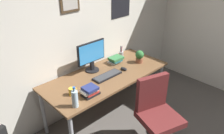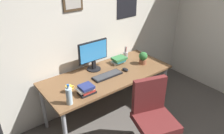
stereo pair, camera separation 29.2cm
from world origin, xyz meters
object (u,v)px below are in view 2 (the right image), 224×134
Objects in this scene: water_bottle at (69,96)px; monitor at (93,54)px; book_stack_left at (119,60)px; book_stack_right at (86,89)px; potted_plant at (143,58)px; pen_cup at (126,55)px; coffee_mug_near at (69,89)px; keyboard at (107,75)px; computer_mouse at (125,69)px; office_chair at (153,114)px.

monitor is at bearing 38.20° from water_bottle.
book_stack_right is (-0.83, -0.40, 0.01)m from book_stack_left.
pen_cup is (-0.07, 0.32, -0.05)m from potted_plant.
book_stack_left is (0.98, 0.25, 0.00)m from coffee_mug_near.
coffee_mug_near is 0.53× the size of book_stack_right.
keyboard is 3.91× the size of computer_mouse.
coffee_mug_near is 0.56× the size of pen_cup.
pen_cup is 0.95× the size of book_stack_right.
monitor reaches higher than computer_mouse.
monitor is 0.36m from keyboard.
water_bottle reaches higher than book_stack_left.
office_chair is 8.47× the size of coffee_mug_near.
coffee_mug_near is at bearing 134.21° from office_chair.
potted_plant is at bearing 0.34° from coffee_mug_near.
office_chair is at bearing -32.53° from water_bottle.
potted_plant is 0.92× the size of book_stack_right.
book_stack_left is 0.92m from book_stack_right.
coffee_mug_near reaches higher than computer_mouse.
water_bottle is at bearing -116.06° from coffee_mug_near.
water_bottle is at bearing -170.82° from potted_plant.
water_bottle reaches higher than office_chair.
keyboard is 0.66m from potted_plant.
potted_plant reaches higher than coffee_mug_near.
water_bottle is at bearing -161.06° from keyboard.
book_stack_left is at bearing 23.22° from water_bottle.
office_chair is 0.85m from book_stack_right.
potted_plant is at bearing -23.81° from monitor.
water_bottle is at bearing 147.47° from office_chair.
potted_plant is 0.98× the size of pen_cup.
office_chair reaches higher than book_stack_left.
office_chair is at bearing -104.36° from computer_mouse.
computer_mouse is (0.34, -0.31, -0.22)m from monitor.
office_chair is 2.21× the size of keyboard.
office_chair is at bearing -45.94° from book_stack_right.
water_bottle is 1.40m from pen_cup.
monitor reaches higher than pen_cup.
keyboard is (-0.11, 0.76, 0.22)m from office_chair.
water_bottle is (-0.81, 0.52, 0.32)m from office_chair.
computer_mouse is at bearing 0.08° from coffee_mug_near.
potted_plant is at bearing -78.66° from pen_cup.
monitor is 2.30× the size of pen_cup.
pen_cup is 1.14m from book_stack_right.
keyboard is at bearing -149.59° from book_stack_left.
office_chair is at bearing -114.06° from pen_cup.
book_stack_left reaches higher than keyboard.
keyboard is (0.04, -0.28, -0.23)m from monitor.
coffee_mug_near is (0.10, 0.21, -0.06)m from water_bottle.
computer_mouse is 0.55× the size of pen_cup.
book_stack_right is at bearing -154.05° from book_stack_left.
book_stack_right is at bearing 13.49° from water_bottle.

